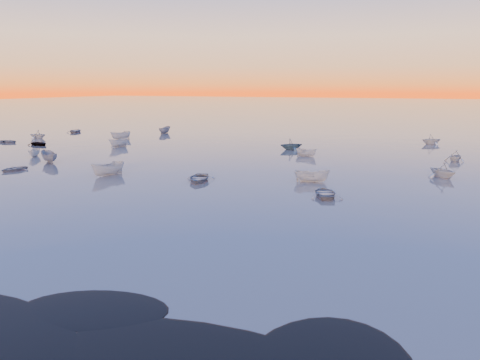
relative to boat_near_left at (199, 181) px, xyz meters
The scene contains 5 objects.
ground 69.32m from the boat_near_left, 84.94° to the left, with size 600.00×600.00×0.00m, color #6B6159.
moored_fleet 22.89m from the boat_near_left, 74.49° to the left, with size 124.00×58.00×1.20m, color silver, non-canonical shape.
boat_near_left is the anchor object (origin of this frame).
boat_near_center 12.57m from the boat_near_left, 20.93° to the left, with size 3.89×1.65×1.35m, color silver.
boat_near_right 28.20m from the boat_near_left, 27.12° to the left, with size 3.92×1.76×1.37m, color silver.
Camera 1 is at (17.79, -14.44, 10.48)m, focal length 35.00 mm.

